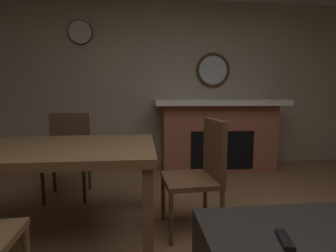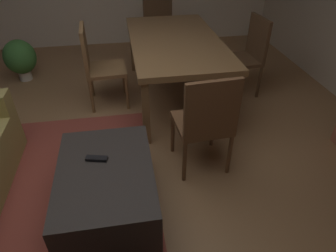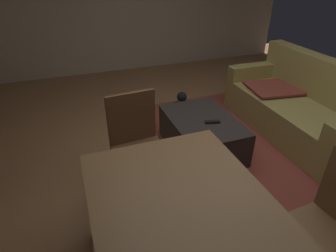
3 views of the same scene
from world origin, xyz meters
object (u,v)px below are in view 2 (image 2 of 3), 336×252
at_px(ottoman_coffee_table, 108,189).
at_px(dining_chair_west, 206,120).
at_px(tv_remote, 97,158).
at_px(dining_chair_north, 97,62).
at_px(dining_table, 175,45).
at_px(dining_chair_east, 159,23).
at_px(dining_chair_south, 248,52).
at_px(potted_plant, 20,58).

distance_m(ottoman_coffee_table, dining_chair_west, 0.94).
xyz_separation_m(tv_remote, dining_chair_north, (1.52, 0.02, 0.10)).
xyz_separation_m(dining_table, dining_chair_west, (-1.32, -0.01, -0.15)).
height_order(dining_table, dining_chair_east, dining_chair_east).
bearing_deg(dining_table, dining_chair_north, 90.28).
bearing_deg(tv_remote, ottoman_coffee_table, -139.05).
relative_size(ottoman_coffee_table, dining_chair_south, 1.05).
bearing_deg(dining_chair_east, dining_chair_north, 146.01).
bearing_deg(tv_remote, dining_chair_east, -2.49).
distance_m(tv_remote, dining_chair_east, 2.97).
distance_m(dining_chair_east, dining_chair_north, 1.59).
bearing_deg(dining_chair_east, potted_plant, 104.71).
xyz_separation_m(ottoman_coffee_table, dining_chair_north, (1.63, 0.08, 0.32)).
height_order(dining_chair_north, potted_plant, dining_chair_north).
bearing_deg(dining_chair_west, dining_chair_south, -33.79).
distance_m(dining_chair_south, potted_plant, 2.96).
height_order(tv_remote, dining_chair_east, dining_chair_east).
xyz_separation_m(ottoman_coffee_table, dining_table, (1.64, -0.82, 0.47)).
bearing_deg(ottoman_coffee_table, dining_chair_south, -46.13).
relative_size(dining_chair_east, potted_plant, 1.67).
bearing_deg(dining_table, dining_chair_south, -89.55).
height_order(dining_chair_east, dining_chair_north, same).
bearing_deg(ottoman_coffee_table, potted_plant, 24.89).
height_order(dining_chair_east, potted_plant, dining_chair_east).
bearing_deg(potted_plant, dining_table, -112.47).
height_order(dining_chair_west, dining_chair_south, same).
bearing_deg(tv_remote, dining_chair_west, -62.21).
bearing_deg(dining_table, ottoman_coffee_table, 153.48).
bearing_deg(dining_table, tv_remote, 150.24).
bearing_deg(dining_chair_north, potted_plant, 52.50).
xyz_separation_m(dining_table, dining_chair_south, (0.01, -0.89, -0.15)).
bearing_deg(dining_chair_north, dining_chair_west, -145.58).
relative_size(tv_remote, dining_chair_north, 0.17).
bearing_deg(tv_remote, dining_table, -15.24).
distance_m(ottoman_coffee_table, dining_chair_east, 3.08).
height_order(dining_table, dining_chair_west, dining_chair_west).
xyz_separation_m(dining_chair_east, dining_chair_north, (-1.32, 0.89, 0.00)).
distance_m(tv_remote, dining_chair_south, 2.34).
xyz_separation_m(dining_chair_east, dining_chair_south, (-1.31, -0.89, 0.00)).
height_order(dining_table, potted_plant, dining_table).
bearing_deg(tv_remote, dining_chair_north, 15.33).
relative_size(dining_chair_west, potted_plant, 1.67).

